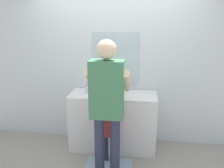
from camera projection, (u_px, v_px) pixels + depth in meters
name	position (u px, v px, depth m)	size (l,w,h in m)	color
ground_plane	(111.00, 157.00, 3.43)	(14.00, 14.00, 0.00)	#9E998E
back_wall	(116.00, 61.00, 3.65)	(4.40, 0.10, 2.70)	silver
vanity_cabinet	(113.00, 121.00, 3.59)	(1.32, 0.54, 0.89)	white
sink_basin	(113.00, 91.00, 3.44)	(0.33, 0.33, 0.11)	silver
faucet	(115.00, 86.00, 3.62)	(0.18, 0.14, 0.18)	#B7BABF
toothbrush_cup	(87.00, 90.00, 3.50)	(0.07, 0.07, 0.21)	silver
bath_mat	(108.00, 166.00, 3.19)	(0.64, 0.40, 0.02)	#99B7CC
child_toddler	(110.00, 127.00, 3.18)	(0.28, 0.28, 0.89)	#2D334C
adult_parent	(107.00, 98.00, 2.79)	(0.55, 0.57, 1.77)	#2D334C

